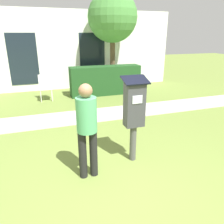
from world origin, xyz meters
name	(u,v)px	position (x,y,z in m)	size (l,w,h in m)	color
ground_plane	(115,197)	(0.00, 0.00, 0.00)	(40.00, 40.00, 0.00)	olive
sidewalk	(76,117)	(0.00, 3.40, 0.01)	(12.00, 1.10, 0.02)	#B7B2A8
building_facade	(59,51)	(0.00, 7.14, 1.60)	(10.00, 0.26, 3.20)	white
parking_meter	(134,109)	(0.65, 0.87, 1.02)	(0.44, 0.31, 1.59)	#4C4C4C
person_standing	(87,125)	(-0.25, 0.63, 0.93)	(0.32, 0.32, 1.58)	black
outdoor_chair_left	(45,85)	(-0.70, 5.54, 0.53)	(0.44, 0.44, 0.90)	white
outdoor_chair_middle	(81,82)	(0.63, 5.78, 0.53)	(0.44, 0.44, 0.90)	white
outdoor_chair_right	(114,80)	(1.96, 5.72, 0.53)	(0.44, 0.44, 0.90)	white
hedge_row	(105,80)	(1.56, 5.61, 0.55)	(2.72, 0.60, 1.10)	#1E471E
tree	(113,17)	(2.02, 6.11, 2.84)	(1.90, 1.90, 3.82)	brown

